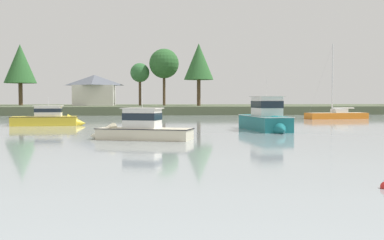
{
  "coord_description": "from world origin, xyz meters",
  "views": [
    {
      "loc": [
        -11.34,
        -10.81,
        2.87
      ],
      "look_at": [
        -6.26,
        40.05,
        0.61
      ],
      "focal_mm": 43.75,
      "sensor_mm": 36.0,
      "label": 1
    }
  ],
  "objects_px": {
    "mooring_buoy_orange": "(272,116)",
    "mooring_buoy_white": "(125,117)",
    "cruiser_teal": "(267,123)",
    "cruiser_yellow": "(52,121)",
    "sailboat_orange": "(336,117)",
    "cruiser_cream": "(135,132)",
    "dinghy_grey": "(42,119)"
  },
  "relations": [
    {
      "from": "sailboat_orange",
      "to": "cruiser_yellow",
      "type": "bearing_deg",
      "value": -159.76
    },
    {
      "from": "cruiser_cream",
      "to": "mooring_buoy_orange",
      "type": "bearing_deg",
      "value": 63.46
    },
    {
      "from": "cruiser_yellow",
      "to": "mooring_buoy_orange",
      "type": "xyz_separation_m",
      "value": [
        31.78,
        25.9,
        -0.43
      ]
    },
    {
      "from": "dinghy_grey",
      "to": "mooring_buoy_orange",
      "type": "distance_m",
      "value": 37.59
    },
    {
      "from": "cruiser_teal",
      "to": "mooring_buoy_white",
      "type": "height_order",
      "value": "cruiser_teal"
    },
    {
      "from": "dinghy_grey",
      "to": "mooring_buoy_orange",
      "type": "bearing_deg",
      "value": 15.58
    },
    {
      "from": "sailboat_orange",
      "to": "dinghy_grey",
      "type": "bearing_deg",
      "value": 177.79
    },
    {
      "from": "cruiser_cream",
      "to": "cruiser_yellow",
      "type": "height_order",
      "value": "cruiser_cream"
    },
    {
      "from": "cruiser_teal",
      "to": "cruiser_yellow",
      "type": "distance_m",
      "value": 23.8
    },
    {
      "from": "cruiser_yellow",
      "to": "cruiser_cream",
      "type": "bearing_deg",
      "value": -63.17
    },
    {
      "from": "cruiser_yellow",
      "to": "dinghy_grey",
      "type": "distance_m",
      "value": 16.42
    },
    {
      "from": "cruiser_teal",
      "to": "cruiser_yellow",
      "type": "height_order",
      "value": "cruiser_teal"
    },
    {
      "from": "cruiser_teal",
      "to": "mooring_buoy_orange",
      "type": "relative_size",
      "value": 19.13
    },
    {
      "from": "sailboat_orange",
      "to": "dinghy_grey",
      "type": "relative_size",
      "value": 3.58
    },
    {
      "from": "dinghy_grey",
      "to": "cruiser_yellow",
      "type": "bearing_deg",
      "value": -74.38
    },
    {
      "from": "mooring_buoy_white",
      "to": "cruiser_teal",
      "type": "bearing_deg",
      "value": -66.88
    },
    {
      "from": "sailboat_orange",
      "to": "cruiser_cream",
      "type": "distance_m",
      "value": 43.79
    },
    {
      "from": "cruiser_cream",
      "to": "mooring_buoy_orange",
      "type": "relative_size",
      "value": 15.34
    },
    {
      "from": "cruiser_yellow",
      "to": "sailboat_orange",
      "type": "bearing_deg",
      "value": 20.24
    },
    {
      "from": "cruiser_teal",
      "to": "dinghy_grey",
      "type": "distance_m",
      "value": 36.85
    },
    {
      "from": "mooring_buoy_orange",
      "to": "cruiser_teal",
      "type": "bearing_deg",
      "value": -106.0
    },
    {
      "from": "cruiser_yellow",
      "to": "dinghy_grey",
      "type": "bearing_deg",
      "value": 105.62
    },
    {
      "from": "cruiser_cream",
      "to": "dinghy_grey",
      "type": "xyz_separation_m",
      "value": [
        -13.9,
        34.55,
        -0.39
      ]
    },
    {
      "from": "sailboat_orange",
      "to": "mooring_buoy_orange",
      "type": "distance_m",
      "value": 13.48
    },
    {
      "from": "cruiser_teal",
      "to": "dinghy_grey",
      "type": "xyz_separation_m",
      "value": [
        -25.75,
        26.35,
        -0.61
      ]
    },
    {
      "from": "mooring_buoy_orange",
      "to": "mooring_buoy_white",
      "type": "bearing_deg",
      "value": -173.82
    },
    {
      "from": "cruiser_teal",
      "to": "sailboat_orange",
      "type": "bearing_deg",
      "value": 55.38
    },
    {
      "from": "cruiser_cream",
      "to": "cruiser_yellow",
      "type": "xyz_separation_m",
      "value": [
        -9.48,
        18.74,
        -0.01
      ]
    },
    {
      "from": "dinghy_grey",
      "to": "mooring_buoy_white",
      "type": "bearing_deg",
      "value": 33.12
    },
    {
      "from": "cruiser_cream",
      "to": "mooring_buoy_orange",
      "type": "xyz_separation_m",
      "value": [
        22.3,
        44.65,
        -0.44
      ]
    },
    {
      "from": "mooring_buoy_white",
      "to": "cruiser_yellow",
      "type": "bearing_deg",
      "value": -106.6
    },
    {
      "from": "sailboat_orange",
      "to": "mooring_buoy_orange",
      "type": "xyz_separation_m",
      "value": [
        -6.6,
        11.75,
        -0.17
      ]
    }
  ]
}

